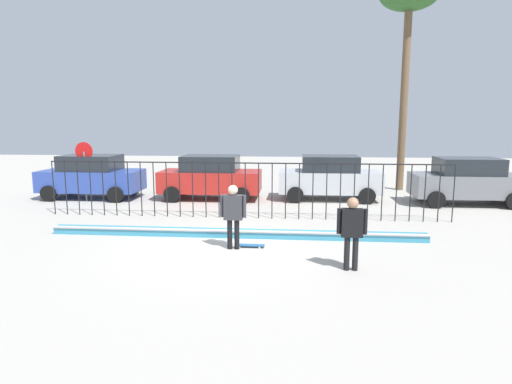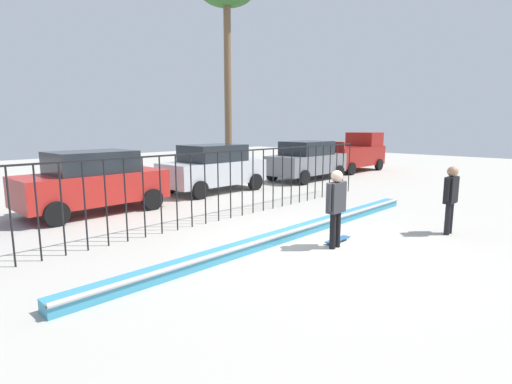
% 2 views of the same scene
% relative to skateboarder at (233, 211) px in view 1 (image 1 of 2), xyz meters
% --- Properties ---
extents(ground_plane, '(60.00, 60.00, 0.00)m').
position_rel_skateboarder_xyz_m(ground_plane, '(-0.11, 0.39, -1.03)').
color(ground_plane, '#ADA89E').
extents(bowl_coping_ledge, '(11.00, 0.40, 0.27)m').
position_rel_skateboarder_xyz_m(bowl_coping_ledge, '(-0.11, 1.19, -0.91)').
color(bowl_coping_ledge, teal).
rests_on(bowl_coping_ledge, ground).
extents(perimeter_fence, '(14.04, 0.04, 1.96)m').
position_rel_skateboarder_xyz_m(perimeter_fence, '(-0.11, 3.75, 0.16)').
color(perimeter_fence, black).
rests_on(perimeter_fence, ground).
extents(skateboarder, '(0.69, 0.26, 1.72)m').
position_rel_skateboarder_xyz_m(skateboarder, '(0.00, 0.00, 0.00)').
color(skateboarder, black).
rests_on(skateboarder, ground).
extents(skateboard, '(0.80, 0.20, 0.07)m').
position_rel_skateboarder_xyz_m(skateboard, '(0.42, 0.18, -0.97)').
color(skateboard, '#26598C').
rests_on(skateboard, ground).
extents(camera_operator, '(0.68, 0.26, 1.69)m').
position_rel_skateboarder_xyz_m(camera_operator, '(2.91, -1.42, -0.02)').
color(camera_operator, black).
rests_on(camera_operator, ground).
extents(parked_car_blue, '(4.30, 2.12, 1.90)m').
position_rel_skateboarder_xyz_m(parked_car_blue, '(-7.30, 7.13, -0.06)').
color(parked_car_blue, '#2D479E').
rests_on(parked_car_blue, ground).
extents(parked_car_red, '(4.30, 2.12, 1.90)m').
position_rel_skateboarder_xyz_m(parked_car_red, '(-2.04, 7.37, -0.06)').
color(parked_car_red, '#B2231E').
rests_on(parked_car_red, ground).
extents(parked_car_silver, '(4.30, 2.12, 1.90)m').
position_rel_skateboarder_xyz_m(parked_car_silver, '(3.08, 7.73, -0.06)').
color(parked_car_silver, '#B7BABF').
rests_on(parked_car_silver, ground).
extents(parked_car_gray, '(4.30, 2.12, 1.90)m').
position_rel_skateboarder_xyz_m(parked_car_gray, '(8.55, 7.10, -0.06)').
color(parked_car_gray, slate).
rests_on(parked_car_gray, ground).
extents(stop_sign, '(0.76, 0.07, 2.50)m').
position_rel_skateboarder_xyz_m(stop_sign, '(-7.22, 6.42, 0.58)').
color(stop_sign, slate).
rests_on(stop_sign, ground).
extents(palm_tree_tall, '(2.75, 2.75, 9.94)m').
position_rel_skateboarder_xyz_m(palm_tree_tall, '(6.74, 10.80, 7.72)').
color(palm_tree_tall, brown).
rests_on(palm_tree_tall, ground).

